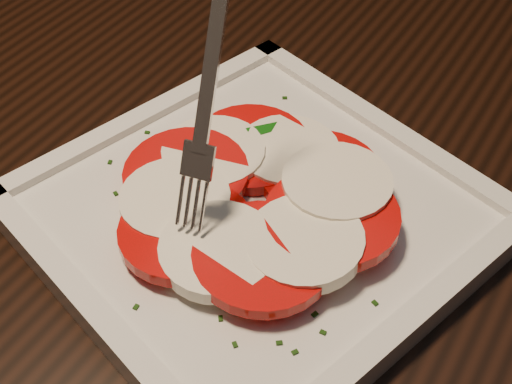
# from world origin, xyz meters

# --- Properties ---
(table) EXTENTS (1.27, 0.91, 0.75)m
(table) POSITION_xyz_m (-0.10, -0.24, 0.65)
(table) COLOR black
(table) RESTS_ON ground
(plate) EXTENTS (0.33, 0.33, 0.01)m
(plate) POSITION_xyz_m (-0.12, -0.34, 0.76)
(plate) COLOR white
(plate) RESTS_ON table
(caprese_salad) EXTENTS (0.20, 0.21, 0.03)m
(caprese_salad) POSITION_xyz_m (-0.12, -0.34, 0.78)
(caprese_salad) COLOR #CC0406
(caprese_salad) RESTS_ON plate
(fork) EXTENTS (0.04, 0.08, 0.15)m
(fork) POSITION_xyz_m (-0.14, -0.34, 0.86)
(fork) COLOR white
(fork) RESTS_ON caprese_salad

